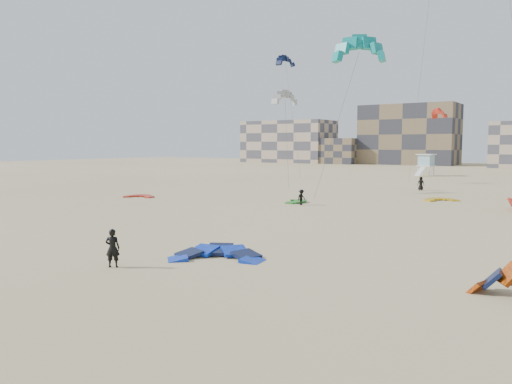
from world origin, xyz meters
The scene contains 16 objects.
ground centered at (0.00, 0.00, 0.00)m, with size 320.00×320.00×0.00m, color #C7B886.
kite_ground_blue centered at (-0.21, 1.57, 0.00)m, with size 4.56×4.71×1.00m, color #153CF8, non-canonical shape.
kite_ground_red centered at (-26.75, 20.97, 0.00)m, with size 3.19×3.38×0.42m, color #E83804, non-canonical shape.
kite_ground_green centered at (-9.38, 26.49, 0.00)m, with size 3.04×3.22×0.47m, color #268227, non-canonical shape.
kite_ground_yellow centered at (2.93, 36.40, 0.00)m, with size 3.31×3.48×0.41m, color orange, non-canonical shape.
kitesurfer_main centered at (-3.27, -2.76, 0.96)m, with size 0.70×0.46×1.91m, color black.
kitesurfer_c centered at (-7.72, 24.74, 0.78)m, with size 1.01×0.58×1.56m, color black.
kitesurfer_e centered at (-2.33, 47.69, 0.90)m, with size 0.88×0.57×1.80m, color black.
kite_fly_teal_a centered at (-0.66, 21.72, 13.83)m, with size 7.38×5.82×14.41m.
kite_fly_grey centered at (-15.94, 35.41, 11.66)m, with size 5.79×7.36×11.75m.
kite_fly_navy centered at (-24.12, 49.36, 18.82)m, with size 6.35×4.50×19.20m.
kite_fly_red centered at (-3.33, 59.96, 10.59)m, with size 4.13×4.14×10.82m.
lifeguard_tower_far centered at (-10.20, 79.47, 2.08)m, with size 3.34×5.94×4.20m.
condo_west_a centered at (-70.00, 130.00, 7.00)m, with size 30.00×15.00×14.00m, color tan.
condo_west_b centered at (-30.00, 134.00, 9.00)m, with size 28.00×14.00×18.00m, color #756247.
condo_fill_left centered at (-50.00, 128.00, 4.00)m, with size 12.00×10.00×8.00m, color #756247.
Camera 1 is at (15.92, -18.85, 6.00)m, focal length 35.00 mm.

